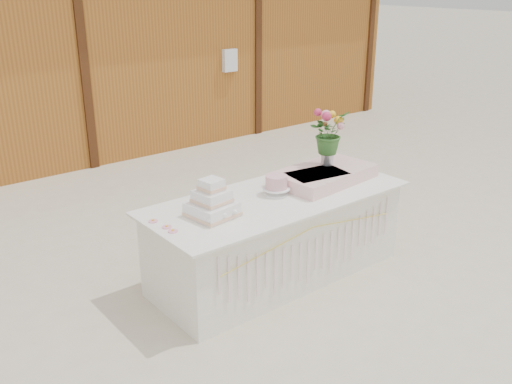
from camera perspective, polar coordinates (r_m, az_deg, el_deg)
ground at (r=5.29m, az=2.05°, el=-8.21°), size 80.00×80.00×0.00m
barn at (r=10.00m, az=-21.63°, el=14.34°), size 12.60×4.60×3.30m
cake_table at (r=5.11m, az=2.14°, el=-4.44°), size 2.40×1.00×0.77m
wedding_cake at (r=4.53m, az=-4.42°, el=-1.18°), size 0.39×0.39×0.31m
pink_cake_stand at (r=4.97m, az=2.05°, el=0.80°), size 0.24×0.24×0.18m
satin_runner at (r=5.35m, az=6.81°, el=1.72°), size 1.01×0.64×0.12m
flower_vase at (r=5.43m, az=7.15°, el=3.56°), size 0.12×0.12×0.16m
bouquet at (r=5.35m, az=7.28°, el=6.41°), size 0.41×0.37×0.40m
loose_flowers at (r=4.44m, az=-8.79°, el=-3.19°), size 0.21×0.38×0.02m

